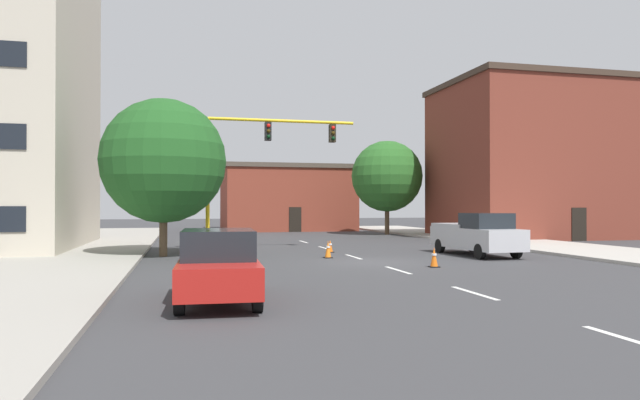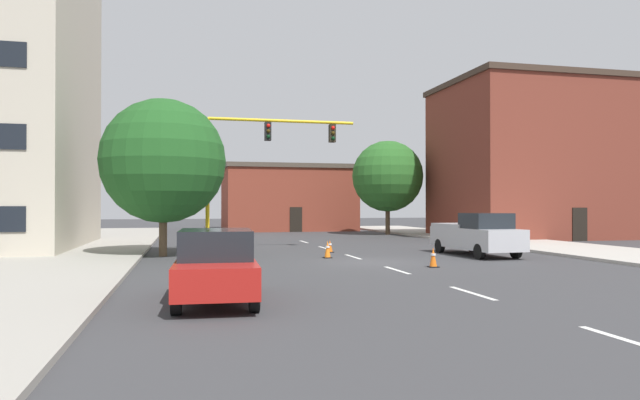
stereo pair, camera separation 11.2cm
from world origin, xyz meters
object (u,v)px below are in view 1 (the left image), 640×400
at_px(traffic_signal_gantry, 229,208).
at_px(tree_right_far, 387,176).
at_px(sedan_red_near_left, 218,265).
at_px(traffic_cone_roadside_c, 330,246).
at_px(pickup_truck_silver, 477,235).
at_px(traffic_cone_roadside_b, 328,249).
at_px(traffic_cone_roadside_a, 434,257).
at_px(tree_left_near, 164,161).

height_order(traffic_signal_gantry, tree_right_far, tree_right_far).
distance_m(sedan_red_near_left, traffic_cone_roadside_c, 14.78).
distance_m(pickup_truck_silver, sedan_red_near_left, 16.08).
height_order(sedan_red_near_left, traffic_cone_roadside_b, sedan_red_near_left).
height_order(traffic_cone_roadside_a, traffic_cone_roadside_b, traffic_cone_roadside_b).
height_order(tree_left_near, traffic_cone_roadside_c, tree_left_near).
distance_m(sedan_red_near_left, traffic_cone_roadside_b, 11.79).
distance_m(traffic_signal_gantry, tree_left_near, 4.44).
distance_m(tree_left_near, tree_right_far, 23.29).
xyz_separation_m(tree_left_near, sedan_red_near_left, (1.71, -12.99, -3.48)).
bearing_deg(traffic_cone_roadside_c, tree_left_near, -177.29).
distance_m(traffic_signal_gantry, pickup_truck_silver, 12.26).
height_order(tree_right_far, traffic_cone_roadside_b, tree_right_far).
xyz_separation_m(tree_left_near, traffic_cone_roadside_c, (7.99, 0.38, -4.06)).
distance_m(traffic_signal_gantry, traffic_cone_roadside_c, 5.53).
height_order(sedan_red_near_left, traffic_cone_roadside_a, sedan_red_near_left).
bearing_deg(traffic_signal_gantry, traffic_cone_roadside_c, -21.24).
distance_m(pickup_truck_silver, traffic_cone_roadside_a, 5.95).
relative_size(traffic_signal_gantry, traffic_cone_roadside_c, 13.59).
height_order(tree_left_near, traffic_cone_roadside_b, tree_left_near).
bearing_deg(traffic_cone_roadside_a, tree_right_far, 73.90).
xyz_separation_m(tree_right_far, sedan_red_near_left, (-15.09, -29.12, -3.80)).
distance_m(tree_left_near, traffic_cone_roadside_b, 8.56).
bearing_deg(sedan_red_near_left, traffic_cone_roadside_c, 64.87).
height_order(traffic_signal_gantry, traffic_cone_roadside_a, traffic_signal_gantry).
bearing_deg(tree_right_far, traffic_signal_gantry, -134.55).
distance_m(tree_left_near, traffic_cone_roadside_a, 12.98).
xyz_separation_m(traffic_signal_gantry, traffic_cone_roadside_c, (4.83, -1.88, -1.91)).
bearing_deg(tree_right_far, sedan_red_near_left, -117.39).
xyz_separation_m(traffic_cone_roadside_a, traffic_cone_roadside_c, (-2.10, 7.51, -0.06)).
bearing_deg(tree_left_near, sedan_red_near_left, -82.49).
xyz_separation_m(tree_left_near, tree_right_far, (16.80, 16.13, 0.31)).
xyz_separation_m(tree_left_near, traffic_cone_roadside_a, (10.09, -7.13, -4.00)).
height_order(tree_right_far, traffic_cone_roadside_a, tree_right_far).
relative_size(tree_left_near, traffic_cone_roadside_b, 9.28).
relative_size(tree_left_near, traffic_cone_roadside_a, 9.51).
relative_size(traffic_signal_gantry, tree_left_near, 1.19).
distance_m(traffic_cone_roadside_a, traffic_cone_roadside_b, 5.46).
relative_size(tree_right_far, traffic_cone_roadside_b, 9.69).
xyz_separation_m(pickup_truck_silver, traffic_cone_roadside_a, (-4.12, -4.25, -0.60)).
xyz_separation_m(tree_right_far, traffic_cone_roadside_b, (-9.67, -18.66, -4.30)).
xyz_separation_m(traffic_signal_gantry, traffic_cone_roadside_a, (6.94, -9.39, -1.84)).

